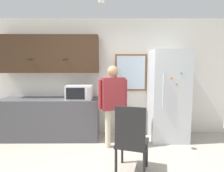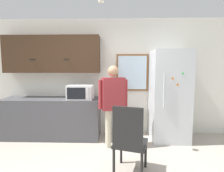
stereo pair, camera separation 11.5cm
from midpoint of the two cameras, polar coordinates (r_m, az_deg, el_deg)
name	(u,v)px [view 2 (the right image)]	position (r m, az deg, el deg)	size (l,w,h in m)	color
back_wall	(102,77)	(4.17, -2.46, 2.95)	(6.00, 0.06, 2.70)	silver
counter	(52,118)	(4.22, -18.34, -9.80)	(2.16, 0.63, 0.89)	#4C4C51
upper_cabinets	(52,54)	(4.23, -18.21, 9.75)	(2.16, 0.33, 0.83)	#3D2819
microwave	(81,92)	(3.83, -9.38, -2.00)	(0.54, 0.41, 0.31)	white
person	(113,98)	(3.40, 1.36, -4.02)	(0.57, 0.33, 1.61)	beige
refrigerator	(169,96)	(3.99, 18.92, -3.01)	(0.77, 0.74, 1.94)	silver
chair	(129,138)	(2.62, 6.97, -16.65)	(0.57, 0.57, 1.04)	black
window	(132,73)	(4.14, 7.41, 4.36)	(0.74, 0.05, 0.86)	brown
ceiling_light	(101,1)	(3.26, -2.49, 25.88)	(0.11, 0.11, 0.01)	white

